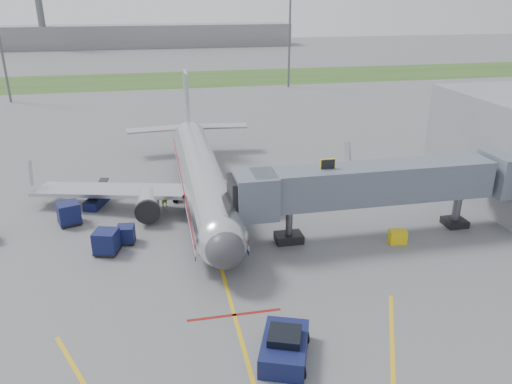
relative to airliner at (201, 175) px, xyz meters
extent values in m
plane|color=#565659|center=(0.00, -15.25, -2.65)|extent=(400.00, 400.00, 0.00)
cube|color=#2D4C1E|center=(0.00, 74.75, -2.64)|extent=(300.00, 25.00, 0.01)
cube|color=gold|center=(0.00, -17.25, -2.64)|extent=(0.25, 50.00, 0.01)
cube|color=maroon|center=(0.00, -19.25, -2.64)|extent=(6.00, 0.25, 0.01)
cylinder|color=silver|center=(0.00, -0.25, 0.05)|extent=(3.80, 28.00, 3.80)
sphere|color=silver|center=(0.00, -14.25, 0.05)|extent=(3.80, 3.80, 3.80)
sphere|color=#38383D|center=(0.00, -15.55, 0.05)|extent=(2.74, 2.74, 2.74)
cube|color=black|center=(0.00, -14.65, 0.60)|extent=(2.20, 1.20, 0.55)
cone|color=silver|center=(0.00, 16.25, 0.05)|extent=(3.80, 5.00, 3.80)
cube|color=#B7BAC1|center=(0.00, 15.75, 4.05)|extent=(0.35, 4.20, 7.00)
cube|color=#B7BAC1|center=(-8.50, -0.25, -0.85)|extent=(15.10, 8.59, 1.13)
cube|color=#B7BAC1|center=(8.50, -0.25, -0.85)|extent=(15.10, 8.59, 1.13)
cylinder|color=silver|center=(-5.20, -3.25, -1.30)|extent=(2.10, 3.60, 2.10)
cylinder|color=silver|center=(5.20, -3.25, -1.30)|extent=(2.10, 3.60, 2.10)
cube|color=maroon|center=(1.92, -0.25, -0.30)|extent=(0.05, 28.00, 0.45)
cube|color=navy|center=(1.92, -0.25, -1.20)|extent=(0.05, 28.00, 0.35)
cylinder|color=black|center=(0.00, -13.25, -2.35)|extent=(0.28, 0.70, 0.70)
cylinder|color=black|center=(-2.60, 0.25, -2.20)|extent=(0.50, 1.00, 1.00)
cylinder|color=black|center=(2.60, 0.25, -2.20)|extent=(0.50, 1.00, 1.00)
cube|color=slate|center=(13.00, -10.25, 1.95)|extent=(20.00, 3.00, 3.00)
cube|color=slate|center=(3.20, -10.25, 1.75)|extent=(3.20, 3.60, 3.40)
cube|color=black|center=(2.00, -10.25, 1.75)|extent=(1.60, 3.00, 2.80)
cube|color=yellow|center=(9.00, -10.25, 3.75)|extent=(1.20, 0.15, 1.00)
cylinder|color=#595B60|center=(6.00, -10.25, -1.10)|extent=(0.56, 0.56, 3.10)
cube|color=black|center=(6.00, -10.25, -2.30)|extent=(2.20, 1.60, 0.70)
cylinder|color=#595B60|center=(21.00, -10.25, -1.10)|extent=(0.70, 0.70, 3.10)
cube|color=black|center=(21.00, -10.25, -2.35)|extent=(1.80, 1.80, 0.60)
cube|color=slate|center=(25.00, -10.25, 1.95)|extent=(3.00, 4.00, 3.40)
cylinder|color=#595B60|center=(-30.00, 54.75, 7.35)|extent=(0.44, 0.44, 20.00)
cylinder|color=#595B60|center=(25.00, 59.75, 7.35)|extent=(0.44, 0.44, 20.00)
cube|color=slate|center=(-10.00, 154.75, 1.35)|extent=(120.00, 14.00, 8.00)
cylinder|color=#595B60|center=(-40.00, 149.75, 11.35)|extent=(2.40, 2.40, 28.00)
cube|color=#0C1837|center=(2.08, -23.69, -2.03)|extent=(3.71, 4.61, 1.22)
cube|color=black|center=(2.08, -23.69, -1.25)|extent=(2.30, 2.30, 0.56)
cylinder|color=black|center=(0.63, -24.69, -2.20)|extent=(0.54, 0.92, 0.89)
cylinder|color=black|center=(2.50, -25.40, -2.20)|extent=(0.54, 0.92, 0.89)
cylinder|color=black|center=(1.66, -21.98, -2.20)|extent=(0.54, 0.92, 0.89)
cylinder|color=black|center=(3.53, -22.69, -2.20)|extent=(0.54, 0.92, 0.89)
cube|color=#0C1837|center=(-8.39, -9.23, -1.60)|extent=(2.11, 2.11, 1.70)
cube|color=black|center=(-8.39, -9.23, -2.45)|extent=(2.18, 2.18, 0.13)
cylinder|color=black|center=(-9.20, -9.69, -2.49)|extent=(0.32, 0.36, 0.31)
cylinder|color=black|center=(-7.94, -10.05, -2.49)|extent=(0.32, 0.36, 0.31)
cylinder|color=black|center=(-8.84, -8.42, -2.49)|extent=(0.32, 0.36, 0.31)
cylinder|color=black|center=(-7.57, -8.78, -2.49)|extent=(0.32, 0.36, 0.31)
cube|color=#0C1837|center=(-6.97, -7.77, -1.83)|extent=(1.47, 1.47, 1.33)
cube|color=black|center=(-6.97, -7.77, -2.49)|extent=(1.51, 1.51, 0.10)
cylinder|color=black|center=(-7.54, -8.23, -2.52)|extent=(0.21, 0.26, 0.24)
cylinder|color=black|center=(-6.51, -8.34, -2.52)|extent=(0.21, 0.26, 0.24)
cylinder|color=black|center=(-7.43, -7.21, -2.52)|extent=(0.21, 0.26, 0.24)
cylinder|color=black|center=(-6.41, -7.31, -2.52)|extent=(0.21, 0.26, 0.24)
cube|color=#0C1837|center=(-11.97, -3.09, -1.55)|extent=(2.25, 2.25, 1.78)
cube|color=black|center=(-11.97, -3.09, -2.44)|extent=(2.32, 2.32, 0.14)
cylinder|color=black|center=(-12.41, -3.96, -2.48)|extent=(0.34, 0.38, 0.32)
cylinder|color=black|center=(-11.10, -3.53, -2.48)|extent=(0.34, 0.38, 0.32)
cylinder|color=black|center=(-12.84, -2.65, -2.48)|extent=(0.34, 0.38, 0.32)
cylinder|color=black|center=(-11.53, -2.22, -2.48)|extent=(0.34, 0.38, 0.32)
cube|color=#0C1837|center=(-10.00, 0.75, -2.22)|extent=(2.31, 3.61, 0.84)
cube|color=black|center=(-9.85, 1.20, -1.33)|extent=(2.00, 3.85, 1.32)
cylinder|color=black|center=(-10.83, -0.25, -2.38)|extent=(0.36, 0.56, 0.52)
cylinder|color=black|center=(-9.95, -0.55, -2.38)|extent=(0.36, 0.56, 0.52)
cylinder|color=black|center=(-10.06, 2.05, -2.38)|extent=(0.36, 0.56, 0.52)
cylinder|color=black|center=(-9.17, 1.76, -2.38)|extent=(0.36, 0.56, 0.52)
cube|color=yellow|center=(14.59, -12.25, -2.11)|extent=(1.45, 1.08, 1.07)
cylinder|color=black|center=(14.15, -12.18, -2.51)|extent=(0.22, 0.29, 0.27)
cylinder|color=black|center=(15.03, -12.31, -2.51)|extent=(0.22, 0.29, 0.27)
imported|color=#8BE31A|center=(-3.65, -0.90, -1.69)|extent=(0.82, 0.70, 1.90)
camera|label=1|loc=(-4.03, -45.32, 16.26)|focal=35.00mm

